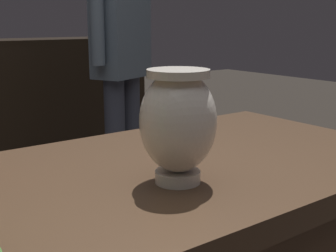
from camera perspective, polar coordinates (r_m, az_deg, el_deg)
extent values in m
cube|color=#422D1E|center=(0.99, -1.10, -6.45)|extent=(1.20, 0.64, 0.05)
cylinder|color=silver|center=(0.88, 1.23, -6.33)|extent=(0.09, 0.09, 0.02)
ellipsoid|color=silver|center=(0.85, 1.26, 0.54)|extent=(0.15, 0.15, 0.19)
cylinder|color=silver|center=(0.84, 1.29, 6.62)|extent=(0.12, 0.12, 0.02)
cone|color=#2D429E|center=(3.40, -9.17, 11.06)|extent=(0.07, 0.07, 0.02)
cylinder|color=#2D429E|center=(3.40, -9.24, 13.08)|extent=(0.06, 0.06, 0.23)
cylinder|color=#333847|center=(2.61, -4.67, -2.56)|extent=(0.11, 0.11, 0.81)
cylinder|color=#333847|center=(2.49, -6.58, -3.36)|extent=(0.11, 0.11, 0.81)
cube|color=slate|center=(2.45, -5.99, 13.57)|extent=(0.37, 0.30, 0.64)
cylinder|color=slate|center=(2.62, -3.43, 14.28)|extent=(0.07, 0.07, 0.55)
cylinder|color=slate|center=(2.29, -8.95, 14.34)|extent=(0.07, 0.07, 0.55)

